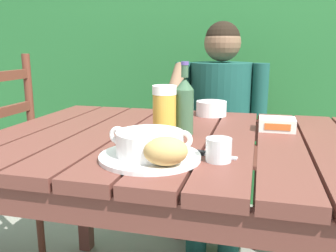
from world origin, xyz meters
TOP-DOWN VIEW (x-y plane):
  - dining_table at (0.00, 0.00)m, footprint 1.34×0.94m
  - hedge_backdrop at (-0.15, 1.55)m, footprint 3.83×0.90m
  - chair_near_diner at (0.03, 0.91)m, footprint 0.47×0.43m
  - person_eating at (0.03, 0.71)m, footprint 0.48×0.47m
  - serving_plate at (-0.05, -0.27)m, footprint 0.27×0.27m
  - soup_bowl at (-0.05, -0.27)m, footprint 0.23×0.18m
  - bread_roll at (0.01, -0.34)m, footprint 0.13×0.11m
  - beer_glass at (-0.08, -0.02)m, footprint 0.08×0.08m
  - beer_bottle at (-0.02, 0.02)m, footprint 0.06×0.06m
  - water_glass_small at (0.13, -0.24)m, footprint 0.07×0.07m
  - butter_tub at (0.29, 0.16)m, footprint 0.12×0.10m
  - table_knife at (0.09, -0.20)m, footprint 0.15×0.05m
  - diner_bowl at (0.03, 0.38)m, footprint 0.13×0.13m

SIDE VIEW (x-z plane):
  - chair_near_diner at x=0.03m, z-range 0.01..0.93m
  - dining_table at x=0.00m, z-range 0.29..1.07m
  - person_eating at x=0.03m, z-range 0.11..1.30m
  - table_knife at x=0.09m, z-range 0.77..0.78m
  - serving_plate at x=-0.05m, z-range 0.78..0.79m
  - butter_tub at x=0.29m, z-range 0.78..0.82m
  - water_glass_small at x=0.13m, z-range 0.78..0.84m
  - diner_bowl at x=0.03m, z-range 0.78..0.84m
  - soup_bowl at x=-0.05m, z-range 0.78..0.86m
  - bread_roll at x=0.01m, z-range 0.79..0.86m
  - beer_glass at x=-0.08m, z-range 0.78..0.95m
  - beer_bottle at x=-0.02m, z-range 0.75..1.00m
  - hedge_backdrop at x=-0.15m, z-range 0.00..1.89m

